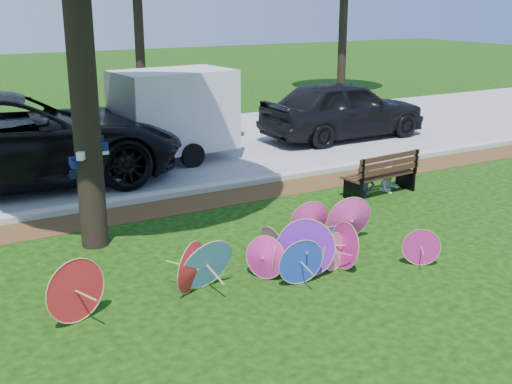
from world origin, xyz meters
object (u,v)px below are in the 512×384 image
dark_pickup (343,109)px  person_left (365,166)px  cargo_trailer (174,110)px  person_right (390,167)px  park_bench (379,173)px  parasol_pile (273,250)px  black_van (12,140)px

dark_pickup → person_left: 5.82m
cargo_trailer → person_right: 5.71m
cargo_trailer → person_right: (2.92, -4.85, -0.76)m
park_bench → person_right: 0.36m
person_right → person_left: bearing=-177.7°
person_left → person_right: person_left is taller
cargo_trailer → person_right: bearing=-63.4°
parasol_pile → park_bench: 4.78m
black_van → parasol_pile: bearing=-156.1°
cargo_trailer → person_left: size_ratio=2.19×
parasol_pile → black_van: (-2.47, 6.97, 0.65)m
dark_pickup → black_van: bearing=92.3°
person_right → black_van: bearing=149.5°
park_bench → person_left: 0.40m
parasol_pile → park_bench: size_ratio=3.37×
cargo_trailer → person_left: cargo_trailer is taller
dark_pickup → person_left: dark_pickup is taller
black_van → dark_pickup: (9.35, 0.44, -0.16)m
dark_pickup → cargo_trailer: size_ratio=1.79×
black_van → person_right: 8.24m
black_van → person_left: 7.66m
parasol_pile → black_van: 7.42m
parasol_pile → black_van: bearing=109.5°
park_bench → dark_pickup: bearing=55.7°
dark_pickup → park_bench: dark_pickup is taller
black_van → park_bench: 7.98m
dark_pickup → park_bench: (-2.79, -4.95, -0.41)m
black_van → person_left: bearing=-121.3°
parasol_pile → black_van: black_van is taller
dark_pickup → person_right: bearing=153.2°
parasol_pile → person_left: bearing=33.8°
cargo_trailer → person_right: cargo_trailer is taller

